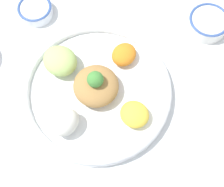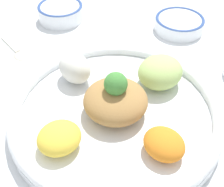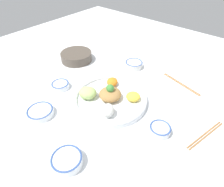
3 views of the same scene
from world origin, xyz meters
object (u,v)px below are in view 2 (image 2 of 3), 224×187
Objects in this scene: sauce_bowl_red at (61,11)px; rice_bowl_plain at (179,23)px; serving_spoon_main at (17,50)px; salad_platter at (116,109)px.

sauce_bowl_red is 0.30m from rice_bowl_plain.
salad_platter is at bearing -171.85° from serving_spoon_main.
rice_bowl_plain is 1.09× the size of serving_spoon_main.
rice_bowl_plain is (0.18, 0.28, -0.01)m from salad_platter.
sauce_bowl_red is 0.16m from serving_spoon_main.
serving_spoon_main is (-0.10, -0.13, -0.02)m from sauce_bowl_red.
rice_bowl_plain is (0.29, -0.08, -0.00)m from sauce_bowl_red.
salad_platter is 0.37m from sauce_bowl_red.
sauce_bowl_red reaches higher than serving_spoon_main.
sauce_bowl_red is 1.04× the size of serving_spoon_main.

